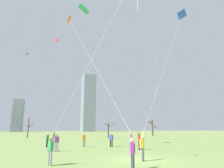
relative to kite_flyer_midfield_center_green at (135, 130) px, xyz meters
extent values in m
plane|color=#7A934C|center=(-2.07, -5.12, -2.01)|extent=(400.00, 400.00, 0.00)
cylinder|color=#33384C|center=(0.99, 0.92, -1.59)|extent=(0.14, 0.14, 0.85)
cylinder|color=#33384C|center=(0.82, 0.79, -1.59)|extent=(0.14, 0.14, 0.85)
cube|color=red|center=(0.90, 0.85, -0.89)|extent=(0.39, 0.36, 0.54)
sphere|color=brown|center=(0.90, 0.85, -0.50)|extent=(0.22, 0.22, 0.22)
cylinder|color=red|center=(1.07, 0.98, -0.92)|extent=(0.09, 0.09, 0.55)
cylinder|color=red|center=(0.74, 0.73, -0.42)|extent=(0.22, 0.19, 0.56)
cube|color=green|center=(-6.67, -6.31, 7.93)|extent=(0.92, 0.36, 0.91)
cylinder|color=black|center=(-6.67, -6.31, 7.93)|extent=(0.24, 0.25, 0.56)
cylinder|color=silver|center=(-2.97, -2.79, 3.88)|extent=(7.42, 7.05, 8.10)
cylinder|color=gray|center=(-2.33, -5.68, -1.59)|extent=(0.14, 0.14, 0.85)
cylinder|color=gray|center=(-2.15, -5.55, -1.59)|extent=(0.14, 0.14, 0.85)
cube|color=yellow|center=(-2.24, -5.61, -0.89)|extent=(0.39, 0.36, 0.54)
sphere|color=tan|center=(-2.24, -5.61, -0.50)|extent=(0.22, 0.22, 0.22)
cylinder|color=yellow|center=(-2.41, -5.74, -0.92)|extent=(0.09, 0.09, 0.55)
cylinder|color=yellow|center=(-2.07, -5.49, -0.42)|extent=(0.22, 0.19, 0.56)
cube|color=blue|center=(6.03, -1.07, 13.33)|extent=(1.42, 0.64, 1.25)
cylinder|color=black|center=(6.03, -1.07, 13.33)|extent=(0.30, 0.53, 0.74)
cylinder|color=silver|center=(1.98, -3.28, 6.58)|extent=(8.12, 4.44, 13.50)
cylinder|color=#33384C|center=(-4.19, -8.21, -1.59)|extent=(0.14, 0.14, 0.85)
cylinder|color=#33384C|center=(-4.14, -7.99, -1.59)|extent=(0.14, 0.14, 0.85)
cube|color=purple|center=(-4.16, -8.10, -0.89)|extent=(0.27, 0.38, 0.54)
sphere|color=beige|center=(-4.16, -8.10, -0.50)|extent=(0.22, 0.22, 0.22)
cylinder|color=purple|center=(-4.21, -8.31, -0.92)|extent=(0.09, 0.09, 0.55)
cylinder|color=purple|center=(-4.12, -7.90, -0.42)|extent=(0.13, 0.22, 0.56)
cube|color=orange|center=(-6.15, 6.44, 14.43)|extent=(0.60, 1.49, 1.42)
cylinder|color=black|center=(-6.15, 6.44, 14.43)|extent=(0.51, 0.09, 0.88)
cylinder|color=orange|center=(-6.44, 6.40, 12.86)|extent=(0.02, 0.02, 2.10)
cylinder|color=silver|center=(-5.13, -0.73, 7.13)|extent=(2.05, 14.35, 14.61)
cylinder|color=gray|center=(-8.23, -5.16, -1.59)|extent=(0.14, 0.14, 0.85)
cylinder|color=gray|center=(-8.12, -5.35, -1.59)|extent=(0.14, 0.14, 0.85)
cube|color=#338C4C|center=(-8.18, -5.25, -0.89)|extent=(0.34, 0.39, 0.54)
sphere|color=#9E7051|center=(-8.18, -5.25, -0.50)|extent=(0.22, 0.22, 0.22)
cylinder|color=#338C4C|center=(-8.28, -5.07, -0.92)|extent=(0.09, 0.09, 0.55)
cylinder|color=#338C4C|center=(-8.07, -5.44, -0.42)|extent=(0.18, 0.22, 0.56)
cylinder|color=silver|center=(-6.11, -7.22, 4.52)|extent=(3.94, 3.59, 9.38)
cylinder|color=gray|center=(-7.14, 2.26, -1.59)|extent=(0.14, 0.14, 0.85)
cylinder|color=gray|center=(-7.36, 2.25, -1.59)|extent=(0.14, 0.14, 0.85)
cube|color=purple|center=(-7.25, 2.25, -0.89)|extent=(0.35, 0.22, 0.54)
sphere|color=#9E7051|center=(-7.25, 2.25, -0.50)|extent=(0.22, 0.22, 0.22)
cylinder|color=purple|center=(-7.04, 2.27, -0.92)|extent=(0.09, 0.09, 0.55)
cylinder|color=purple|center=(-7.46, 2.24, -0.42)|extent=(0.21, 0.10, 0.56)
cylinder|color=black|center=(-7.92, 6.85, -1.59)|extent=(0.14, 0.14, 0.85)
cylinder|color=black|center=(-7.81, 7.03, -1.59)|extent=(0.14, 0.14, 0.85)
cube|color=#338C4C|center=(-7.87, 6.94, -0.89)|extent=(0.35, 0.39, 0.54)
sphere|color=tan|center=(-7.87, 6.94, -0.50)|extent=(0.22, 0.22, 0.22)
cylinder|color=#338C4C|center=(-7.97, 6.76, -0.92)|extent=(0.09, 0.09, 0.55)
cylinder|color=#338C4C|center=(-7.76, 7.12, -0.92)|extent=(0.09, 0.09, 0.55)
cylinder|color=gray|center=(-3.68, 6.13, -1.59)|extent=(0.14, 0.14, 0.85)
cylinder|color=gray|center=(-3.87, 6.02, -1.59)|extent=(0.14, 0.14, 0.85)
cube|color=orange|center=(-3.77, 6.07, -0.89)|extent=(0.39, 0.35, 0.54)
sphere|color=tan|center=(-3.77, 6.07, -0.50)|extent=(0.22, 0.22, 0.22)
cylinder|color=orange|center=(-3.59, 6.18, -0.92)|extent=(0.09, 0.09, 0.55)
cylinder|color=orange|center=(-3.95, 5.96, -0.92)|extent=(0.09, 0.09, 0.55)
cylinder|color=black|center=(-0.66, 5.34, -1.59)|extent=(0.14, 0.14, 0.85)
cylinder|color=black|center=(-0.51, 5.17, -1.59)|extent=(0.14, 0.14, 0.85)
cube|color=#2D4CA5|center=(-0.59, 5.25, -0.89)|extent=(0.38, 0.39, 0.54)
sphere|color=tan|center=(-0.59, 5.25, -0.50)|extent=(0.22, 0.22, 0.22)
cylinder|color=#2D4CA5|center=(-0.73, 5.41, -0.92)|extent=(0.09, 0.09, 0.55)
cylinder|color=#2D4CA5|center=(-0.44, 5.10, -0.92)|extent=(0.09, 0.09, 0.55)
cube|color=red|center=(-6.84, 19.38, 17.02)|extent=(0.88, 0.35, 0.85)
cylinder|color=black|center=(-6.84, 19.38, 17.02)|extent=(0.04, 0.30, 0.53)
cylinder|color=red|center=(-6.82, 19.21, 16.08)|extent=(0.02, 0.02, 1.25)
cylinder|color=silver|center=(-3.55, 19.66, 7.52)|extent=(6.58, 0.57, 18.99)
cylinder|color=#3F3833|center=(-0.27, 19.94, -1.97)|extent=(0.10, 0.10, 0.08)
cylinder|color=silver|center=(10.21, 11.16, 11.98)|extent=(0.65, 3.83, 27.89)
cylinder|color=#3F3833|center=(9.89, 13.07, -1.97)|extent=(0.10, 0.10, 0.08)
cylinder|color=silver|center=(6.56, 7.36, 11.49)|extent=(0.09, 6.51, 26.92)
cylinder|color=#3F3833|center=(6.61, 10.61, -1.97)|extent=(0.10, 0.10, 0.08)
cube|color=pink|center=(-12.22, 23.39, 14.95)|extent=(0.71, 0.15, 0.71)
cylinder|color=black|center=(-12.22, 23.39, 14.95)|extent=(0.06, 0.13, 0.46)
cylinder|color=silver|center=(-15.51, 22.10, 6.49)|extent=(6.60, 2.59, 16.93)
cylinder|color=#4C3828|center=(22.77, 34.34, 0.36)|extent=(0.42, 0.42, 4.74)
cylinder|color=#4C3828|center=(22.45, 34.59, 1.72)|extent=(0.85, 0.74, 0.84)
cylinder|color=#4C3828|center=(22.38, 34.94, 1.95)|extent=(0.98, 1.36, 0.93)
cylinder|color=#4C3828|center=(23.03, 34.86, 0.59)|extent=(0.74, 1.20, 0.69)
cylinder|color=#4C3828|center=(22.25, 34.37, 1.97)|extent=(1.14, 0.23, 0.84)
cylinder|color=#4C3828|center=(23.67, 34.45, 0.55)|extent=(1.88, 0.37, 0.97)
cylinder|color=#4C3828|center=(6.99, 28.60, -0.26)|extent=(0.31, 0.31, 3.50)
cylinder|color=#4C3828|center=(7.35, 29.54, 0.56)|extent=(0.83, 1.92, 0.64)
cylinder|color=#4C3828|center=(6.90, 27.99, 0.75)|extent=(0.29, 1.30, 0.72)
cylinder|color=#4C3828|center=(7.52, 27.86, 0.87)|extent=(1.20, 1.60, 0.86)
cylinder|color=#4C3828|center=(6.28, 28.11, 1.10)|extent=(1.50, 1.09, 0.63)
cylinder|color=brown|center=(-11.28, 34.08, 0.36)|extent=(0.29, 0.29, 4.73)
cylinder|color=brown|center=(-10.86, 34.44, 0.97)|extent=(0.96, 0.84, 0.85)
cylinder|color=brown|center=(-11.07, 33.43, 0.49)|extent=(0.54, 1.38, 0.81)
cylinder|color=brown|center=(-11.80, 34.34, 0.80)|extent=(1.12, 0.63, 0.60)
cylinder|color=brown|center=(-11.19, 33.51, 1.10)|extent=(0.31, 1.24, 0.87)
cylinder|color=brown|center=(-10.72, 34.61, 0.77)|extent=(1.23, 1.16, 0.67)
cube|color=gray|center=(27.05, 138.01, 20.45)|extent=(9.64, 11.81, 44.91)
cylinder|color=#99999E|center=(27.05, 138.01, 45.82)|extent=(0.80, 0.80, 5.83)
cube|color=gray|center=(-24.66, 150.89, 10.11)|extent=(7.43, 11.42, 24.25)
camera|label=1|loc=(-8.92, -18.10, 0.10)|focal=31.86mm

